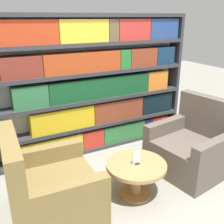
{
  "coord_description": "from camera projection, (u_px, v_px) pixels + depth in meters",
  "views": [
    {
      "loc": [
        -1.48,
        -1.91,
        1.87
      ],
      "look_at": [
        -0.1,
        0.66,
        0.8
      ],
      "focal_mm": 42.0,
      "sensor_mm": 36.0,
      "label": 1
    }
  ],
  "objects": [
    {
      "name": "bookshelf",
      "position": [
        97.0,
        85.0,
        3.71
      ],
      "size": [
        2.85,
        0.3,
        1.91
      ],
      "color": "silver",
      "rests_on": "ground_plane"
    },
    {
      "name": "coffee_table",
      "position": [
        136.0,
        172.0,
        2.83
      ],
      "size": [
        0.65,
        0.65,
        0.4
      ],
      "color": "#AD7F4C",
      "rests_on": "ground_plane"
    },
    {
      "name": "ground_plane",
      "position": [
        148.0,
        197.0,
        2.88
      ],
      "size": [
        14.0,
        14.0,
        0.0
      ],
      "primitive_type": "plane",
      "color": "gray"
    },
    {
      "name": "armchair_right",
      "position": [
        192.0,
        148.0,
        3.33
      ],
      "size": [
        0.94,
        0.97,
        0.92
      ],
      "rotation": [
        0.0,
        0.0,
        -1.42
      ],
      "color": "brown",
      "rests_on": "ground_plane"
    },
    {
      "name": "table_sign",
      "position": [
        137.0,
        158.0,
        2.77
      ],
      "size": [
        0.09,
        0.06,
        0.15
      ],
      "color": "black",
      "rests_on": "coffee_table"
    },
    {
      "name": "armchair_left",
      "position": [
        49.0,
        191.0,
        2.51
      ],
      "size": [
        0.86,
        0.89,
        0.92
      ],
      "rotation": [
        0.0,
        0.0,
        1.52
      ],
      "color": "olive",
      "rests_on": "ground_plane"
    }
  ]
}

